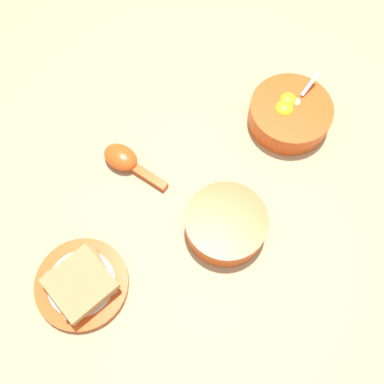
# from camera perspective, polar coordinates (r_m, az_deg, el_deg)

# --- Properties ---
(ground_plane) EXTENTS (3.00, 3.00, 0.00)m
(ground_plane) POSITION_cam_1_polar(r_m,az_deg,el_deg) (0.89, 3.41, -2.50)
(ground_plane) COLOR tan
(egg_bowl) EXTENTS (0.17, 0.17, 0.08)m
(egg_bowl) POSITION_cam_1_polar(r_m,az_deg,el_deg) (0.98, 12.17, 9.77)
(egg_bowl) COLOR #DB5119
(egg_bowl) RESTS_ON ground_plane
(toast_plate) EXTENTS (0.17, 0.17, 0.02)m
(toast_plate) POSITION_cam_1_polar(r_m,az_deg,el_deg) (0.86, -13.95, -11.23)
(toast_plate) COLOR #DB5119
(toast_plate) RESTS_ON ground_plane
(toast_sandwich) EXTENTS (0.14, 0.14, 0.04)m
(toast_sandwich) POSITION_cam_1_polar(r_m,az_deg,el_deg) (0.84, -14.12, -11.13)
(toast_sandwich) COLOR #9E7042
(toast_sandwich) RESTS_ON toast_plate
(soup_spoon) EXTENTS (0.10, 0.15, 0.03)m
(soup_spoon) POSITION_cam_1_polar(r_m,az_deg,el_deg) (0.93, -8.70, 4.07)
(soup_spoon) COLOR #DB5119
(soup_spoon) RESTS_ON ground_plane
(congee_bowl) EXTENTS (0.16, 0.16, 0.05)m
(congee_bowl) POSITION_cam_1_polar(r_m,az_deg,el_deg) (0.85, 4.17, -3.99)
(congee_bowl) COLOR #DB5119
(congee_bowl) RESTS_ON ground_plane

